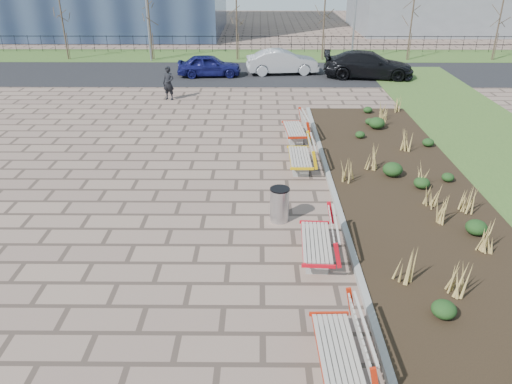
{
  "coord_description": "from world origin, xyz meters",
  "views": [
    {
      "loc": [
        1.59,
        -9.41,
        6.87
      ],
      "look_at": [
        1.5,
        3.0,
        0.9
      ],
      "focal_mm": 35.0,
      "sensor_mm": 36.0,
      "label": 1
    }
  ],
  "objects_px": {
    "bench_d": "(294,127)",
    "car_blue": "(209,65)",
    "pedestrian": "(169,83)",
    "car_black": "(368,65)",
    "litter_bin": "(280,205)",
    "bench_a": "(338,348)",
    "lamp_west": "(147,16)",
    "bench_c": "(300,155)",
    "lamp_east": "(355,16)",
    "bench_b": "(316,240)",
    "car_silver": "(282,62)"
  },
  "relations": [
    {
      "from": "bench_b",
      "to": "litter_bin",
      "type": "bearing_deg",
      "value": 116.79
    },
    {
      "from": "bench_a",
      "to": "car_black",
      "type": "height_order",
      "value": "car_black"
    },
    {
      "from": "bench_d",
      "to": "litter_bin",
      "type": "xyz_separation_m",
      "value": [
        -0.84,
        -6.85,
        -0.01
      ]
    },
    {
      "from": "bench_a",
      "to": "litter_bin",
      "type": "height_order",
      "value": "bench_a"
    },
    {
      "from": "bench_d",
      "to": "car_black",
      "type": "bearing_deg",
      "value": 60.78
    },
    {
      "from": "car_silver",
      "to": "lamp_east",
      "type": "xyz_separation_m",
      "value": [
        5.0,
        4.04,
        2.29
      ]
    },
    {
      "from": "car_silver",
      "to": "pedestrian",
      "type": "bearing_deg",
      "value": 128.7
    },
    {
      "from": "litter_bin",
      "to": "lamp_west",
      "type": "relative_size",
      "value": 0.16
    },
    {
      "from": "bench_a",
      "to": "car_blue",
      "type": "xyz_separation_m",
      "value": [
        -4.48,
        23.84,
        0.17
      ]
    },
    {
      "from": "car_silver",
      "to": "lamp_west",
      "type": "height_order",
      "value": "lamp_west"
    },
    {
      "from": "car_blue",
      "to": "car_black",
      "type": "relative_size",
      "value": 0.72
    },
    {
      "from": "bench_c",
      "to": "lamp_east",
      "type": "distance_m",
      "value": 19.99
    },
    {
      "from": "car_silver",
      "to": "lamp_east",
      "type": "distance_m",
      "value": 6.82
    },
    {
      "from": "bench_b",
      "to": "car_black",
      "type": "xyz_separation_m",
      "value": [
        5.12,
        19.79,
        0.29
      ]
    },
    {
      "from": "bench_a",
      "to": "bench_b",
      "type": "height_order",
      "value": "same"
    },
    {
      "from": "pedestrian",
      "to": "bench_c",
      "type": "bearing_deg",
      "value": -37.12
    },
    {
      "from": "bench_d",
      "to": "car_blue",
      "type": "bearing_deg",
      "value": 107.14
    },
    {
      "from": "litter_bin",
      "to": "car_blue",
      "type": "height_order",
      "value": "car_blue"
    },
    {
      "from": "bench_c",
      "to": "bench_a",
      "type": "bearing_deg",
      "value": -90.14
    },
    {
      "from": "bench_b",
      "to": "lamp_east",
      "type": "bearing_deg",
      "value": 81.53
    },
    {
      "from": "bench_b",
      "to": "car_silver",
      "type": "relative_size",
      "value": 0.47
    },
    {
      "from": "bench_b",
      "to": "car_silver",
      "type": "xyz_separation_m",
      "value": [
        0.0,
        20.83,
        0.25
      ]
    },
    {
      "from": "bench_d",
      "to": "pedestrian",
      "type": "relative_size",
      "value": 1.24
    },
    {
      "from": "litter_bin",
      "to": "lamp_west",
      "type": "xyz_separation_m",
      "value": [
        -8.16,
        22.97,
        2.55
      ]
    },
    {
      "from": "bench_b",
      "to": "pedestrian",
      "type": "relative_size",
      "value": 1.24
    },
    {
      "from": "litter_bin",
      "to": "car_blue",
      "type": "distance_m",
      "value": 18.59
    },
    {
      "from": "bench_a",
      "to": "bench_b",
      "type": "relative_size",
      "value": 1.0
    },
    {
      "from": "bench_b",
      "to": "lamp_west",
      "type": "distance_m",
      "value": 26.57
    },
    {
      "from": "lamp_east",
      "to": "bench_d",
      "type": "bearing_deg",
      "value": -107.23
    },
    {
      "from": "car_blue",
      "to": "car_black",
      "type": "bearing_deg",
      "value": -96.11
    },
    {
      "from": "lamp_east",
      "to": "bench_a",
      "type": "bearing_deg",
      "value": -99.92
    },
    {
      "from": "litter_bin",
      "to": "lamp_east",
      "type": "distance_m",
      "value": 23.84
    },
    {
      "from": "bench_a",
      "to": "lamp_west",
      "type": "xyz_separation_m",
      "value": [
        -9.0,
        28.58,
        2.54
      ]
    },
    {
      "from": "bench_c",
      "to": "bench_d",
      "type": "distance_m",
      "value": 3.06
    },
    {
      "from": "bench_d",
      "to": "lamp_west",
      "type": "relative_size",
      "value": 0.35
    },
    {
      "from": "bench_c",
      "to": "car_silver",
      "type": "height_order",
      "value": "car_silver"
    },
    {
      "from": "pedestrian",
      "to": "car_black",
      "type": "bearing_deg",
      "value": 43.29
    },
    {
      "from": "litter_bin",
      "to": "car_black",
      "type": "xyz_separation_m",
      "value": [
        5.96,
        17.89,
        0.31
      ]
    },
    {
      "from": "car_black",
      "to": "bench_d",
      "type": "bearing_deg",
      "value": 162.36
    },
    {
      "from": "bench_d",
      "to": "car_blue",
      "type": "relative_size",
      "value": 0.55
    },
    {
      "from": "bench_d",
      "to": "litter_bin",
      "type": "height_order",
      "value": "bench_d"
    },
    {
      "from": "bench_d",
      "to": "car_black",
      "type": "xyz_separation_m",
      "value": [
        5.12,
        11.05,
        0.29
      ]
    },
    {
      "from": "bench_c",
      "to": "litter_bin",
      "type": "relative_size",
      "value": 2.15
    },
    {
      "from": "bench_a",
      "to": "lamp_east",
      "type": "xyz_separation_m",
      "value": [
        5.0,
        28.58,
        2.54
      ]
    },
    {
      "from": "bench_c",
      "to": "car_black",
      "type": "bearing_deg",
      "value": 69.92
    },
    {
      "from": "bench_b",
      "to": "litter_bin",
      "type": "distance_m",
      "value": 2.07
    },
    {
      "from": "pedestrian",
      "to": "lamp_east",
      "type": "bearing_deg",
      "value": 61.54
    },
    {
      "from": "car_silver",
      "to": "bench_b",
      "type": "bearing_deg",
      "value": 173.8
    },
    {
      "from": "bench_d",
      "to": "car_blue",
      "type": "distance_m",
      "value": 12.23
    },
    {
      "from": "car_black",
      "to": "lamp_west",
      "type": "distance_m",
      "value": 15.17
    }
  ]
}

